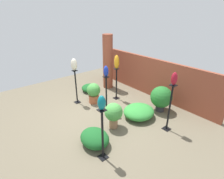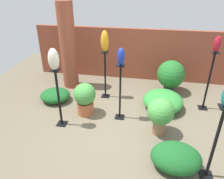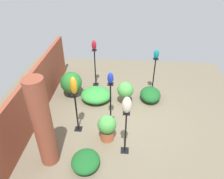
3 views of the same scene
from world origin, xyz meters
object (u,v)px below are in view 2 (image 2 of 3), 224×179
(potted_plant_front_left, at_px, (161,113))
(potted_plant_back_center, at_px, (85,98))
(pedestal_teal, at_px, (214,147))
(art_vase_cobalt, at_px, (121,57))
(potted_plant_near_pillar, at_px, (171,75))
(pedestal_ivory, at_px, (59,101))
(art_vase_amber, at_px, (105,41))
(pedestal_cobalt, at_px, (120,95))
(pedestal_amber, at_px, (105,77))
(brick_pillar, at_px, (68,47))
(pedestal_ruby, at_px, (208,84))
(art_vase_ivory, at_px, (54,59))
(art_vase_ruby, at_px, (217,44))

(potted_plant_front_left, height_order, potted_plant_back_center, potted_plant_front_left)
(pedestal_teal, distance_m, art_vase_cobalt, 2.21)
(potted_plant_front_left, xyz_separation_m, potted_plant_near_pillar, (0.30, 1.80, 0.03))
(pedestal_ivory, height_order, potted_plant_back_center, pedestal_ivory)
(art_vase_cobalt, bearing_deg, art_vase_amber, 119.74)
(potted_plant_back_center, bearing_deg, pedestal_ivory, -128.62)
(pedestal_ivory, bearing_deg, potted_plant_front_left, 1.57)
(pedestal_cobalt, xyz_separation_m, art_vase_cobalt, (0.00, -0.00, 0.84))
(pedestal_amber, xyz_separation_m, potted_plant_near_pillar, (1.62, 0.54, -0.05))
(brick_pillar, bearing_deg, art_vase_amber, -22.86)
(art_vase_cobalt, height_order, potted_plant_near_pillar, art_vase_cobalt)
(pedestal_ruby, distance_m, art_vase_ivory, 3.35)
(potted_plant_front_left, bearing_deg, pedestal_teal, -51.98)
(art_vase_ruby, bearing_deg, art_vase_amber, 176.18)
(art_vase_ivory, relative_size, potted_plant_back_center, 0.56)
(art_vase_ruby, bearing_deg, potted_plant_near_pillar, 136.83)
(art_vase_ivory, bearing_deg, art_vase_cobalt, 21.21)
(pedestal_ivory, bearing_deg, art_vase_cobalt, 21.21)
(art_vase_cobalt, relative_size, potted_plant_near_pillar, 0.40)
(art_vase_ivory, height_order, art_vase_amber, art_vase_amber)
(art_vase_amber, bearing_deg, pedestal_ivory, -117.02)
(pedestal_ruby, xyz_separation_m, art_vase_cobalt, (-1.88, -0.71, 0.77))
(potted_plant_front_left, distance_m, potted_plant_back_center, 1.67)
(pedestal_amber, xyz_separation_m, art_vase_ivory, (-0.67, -1.32, 0.89))
(pedestal_ruby, bearing_deg, art_vase_ruby, 90.00)
(pedestal_ivory, xyz_separation_m, potted_plant_back_center, (0.38, 0.48, -0.16))
(art_vase_amber, bearing_deg, pedestal_cobalt, -60.26)
(pedestal_ruby, height_order, potted_plant_near_pillar, pedestal_ruby)
(potted_plant_near_pillar, bearing_deg, pedestal_ruby, -43.17)
(pedestal_cobalt, relative_size, art_vase_cobalt, 3.54)
(pedestal_ruby, xyz_separation_m, pedestal_amber, (-2.37, 0.16, -0.08))
(brick_pillar, xyz_separation_m, pedestal_amber, (1.08, -0.45, -0.58))
(pedestal_ruby, bearing_deg, potted_plant_front_left, -133.43)
(pedestal_ivory, distance_m, potted_plant_front_left, 2.00)
(pedestal_amber, distance_m, art_vase_amber, 0.90)
(pedestal_cobalt, distance_m, pedestal_teal, 2.05)
(art_vase_ruby, bearing_deg, art_vase_ivory, -159.16)
(brick_pillar, xyz_separation_m, art_vase_ruby, (3.45, -0.61, 0.41))
(art_vase_ruby, relative_size, potted_plant_back_center, 0.46)
(art_vase_cobalt, xyz_separation_m, potted_plant_front_left, (0.83, -0.40, -0.94))
(pedestal_teal, relative_size, potted_plant_back_center, 1.72)
(pedestal_ivory, distance_m, potted_plant_near_pillar, 2.95)
(brick_pillar, relative_size, pedestal_ivory, 1.83)
(pedestal_cobalt, bearing_deg, art_vase_ivory, -158.79)
(potted_plant_front_left, relative_size, potted_plant_back_center, 1.03)
(art_vase_ivory, xyz_separation_m, potted_plant_near_pillar, (2.29, 1.86, -0.95))
(potted_plant_front_left, bearing_deg, art_vase_cobalt, 154.49)
(pedestal_ivory, xyz_separation_m, art_vase_ivory, (0.00, 0.00, 0.88))
(brick_pillar, xyz_separation_m, potted_plant_back_center, (0.79, -1.29, -0.72))
(pedestal_teal, xyz_separation_m, art_vase_cobalt, (-1.56, 1.33, 0.82))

